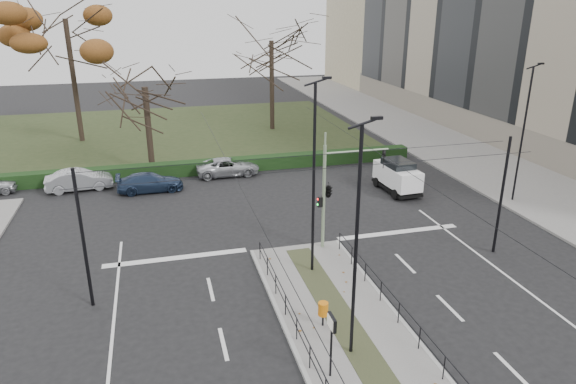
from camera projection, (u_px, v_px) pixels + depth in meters
name	position (u px, v px, depth m)	size (l,w,h in m)	color
ground	(326.00, 298.00, 21.90)	(140.00, 140.00, 0.00)	black
median_island	(347.00, 331.00, 19.60)	(4.40, 15.00, 0.14)	slate
sidewalk_east	(437.00, 143.00, 46.14)	(8.00, 90.00, 0.14)	slate
park	(161.00, 134.00, 49.49)	(38.00, 26.00, 0.10)	#243018
hedge	(165.00, 170.00, 37.17)	(38.00, 1.00, 1.00)	black
apartment_block	(535.00, 20.00, 46.75)	(13.09, 52.10, 21.64)	tan
median_railing	(349.00, 312.00, 19.20)	(4.14, 13.24, 0.92)	black
catenary	(316.00, 210.00, 22.19)	(20.00, 34.00, 6.00)	black
traffic_light	(330.00, 189.00, 25.25)	(3.64, 2.09, 5.35)	gray
litter_bin	(323.00, 309.00, 19.58)	(0.39, 0.39, 1.00)	black
info_panel	(332.00, 329.00, 16.51)	(0.13, 0.61, 2.32)	black
streetlamp_median_near	(357.00, 242.00, 16.85)	(0.71, 0.14, 8.48)	black
streetlamp_median_far	(314.00, 178.00, 22.40)	(0.74, 0.15, 8.88)	black
streetlamp_sidewalk	(523.00, 133.00, 31.08)	(0.71, 0.14, 8.47)	black
parked_car_second	(79.00, 180.00, 34.42)	(1.49, 4.28, 1.41)	#A9ACB1
parked_car_third	(150.00, 182.00, 34.21)	(1.75, 4.31, 1.25)	#21314D
parked_car_fourth	(228.00, 167.00, 37.43)	(2.11, 4.58, 1.27)	#A9ACB1
white_van	(397.00, 175.00, 33.96)	(2.04, 4.03, 2.18)	white
rust_tree	(65.00, 19.00, 43.14)	(9.01, 9.01, 13.88)	black
bare_tree_center	(271.00, 47.00, 48.50)	(9.03, 9.03, 11.24)	black
bare_tree_near	(145.00, 93.00, 36.67)	(6.34, 6.34, 8.17)	black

